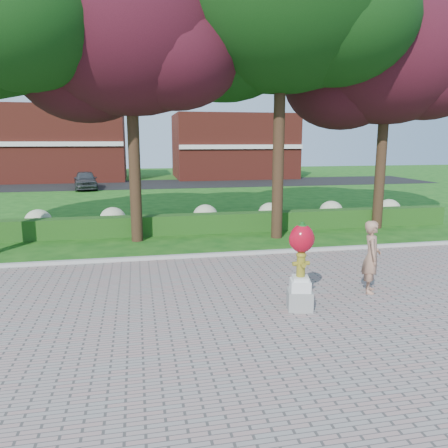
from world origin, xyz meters
name	(u,v)px	position (x,y,z in m)	size (l,w,h in m)	color
ground	(215,288)	(0.00, 0.00, 0.00)	(100.00, 100.00, 0.00)	#154B12
walkway	(255,360)	(0.00, -4.00, 0.02)	(40.00, 14.00, 0.04)	gray
curb	(199,256)	(0.00, 3.00, 0.07)	(40.00, 0.18, 0.15)	#ADADA5
lawn_hedge	(186,224)	(0.00, 7.00, 0.40)	(24.00, 0.70, 0.80)	#1A4A15
hydrangea_row	(196,216)	(0.57, 8.00, 0.55)	(20.10, 1.10, 0.99)	#A5A981
street	(159,184)	(0.00, 28.00, 0.01)	(50.00, 8.00, 0.02)	black
building_left	(50,144)	(-10.00, 34.00, 3.50)	(14.00, 8.00, 7.00)	maroon
building_right	(233,146)	(8.00, 34.00, 3.20)	(12.00, 8.00, 6.40)	maroon
tree_mid_left	(127,43)	(-2.10, 6.08, 7.30)	(8.25, 7.04, 10.69)	black
tree_mid_right	(278,8)	(3.38, 5.60, 8.63)	(9.75, 8.32, 12.64)	black
tree_far_right	(384,64)	(8.40, 6.58, 6.97)	(7.88, 6.72, 10.21)	black
hydrant_sculpture	(301,264)	(1.63, -1.93, 1.12)	(0.66, 0.66, 2.04)	gray
woman	(371,257)	(3.81, -1.18, 0.97)	(0.68, 0.44, 1.85)	#9F725B
parked_car	(85,180)	(-5.91, 25.00, 0.74)	(1.71, 4.24, 1.44)	#3A3D41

